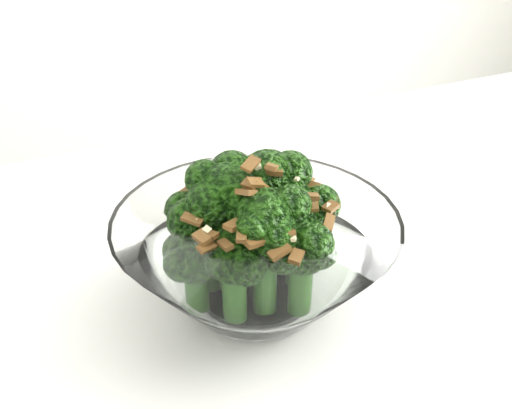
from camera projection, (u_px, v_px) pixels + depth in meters
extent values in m
cube|color=white|center=(402.00, 327.00, 0.46)|extent=(1.32, 1.00, 0.04)
cylinder|color=white|center=(490.00, 279.00, 1.11)|extent=(0.04, 0.04, 0.71)
cylinder|color=white|center=(256.00, 298.00, 0.45)|extent=(0.09, 0.09, 0.01)
cylinder|color=#265717|center=(197.00, 289.00, 0.42)|extent=(0.02, 0.02, 0.04)
sphere|color=#21520F|center=(194.00, 257.00, 0.40)|extent=(0.04, 0.04, 0.04)
cylinder|color=#265717|center=(267.00, 235.00, 0.45)|extent=(0.02, 0.02, 0.07)
sphere|color=#21520F|center=(268.00, 180.00, 0.42)|extent=(0.05, 0.05, 0.05)
cylinder|color=#265717|center=(228.00, 250.00, 0.43)|extent=(0.02, 0.02, 0.07)
sphere|color=#21520F|center=(227.00, 195.00, 0.41)|extent=(0.05, 0.05, 0.05)
cylinder|color=#265717|center=(247.00, 237.00, 0.47)|extent=(0.02, 0.02, 0.04)
sphere|color=#21520F|center=(247.00, 205.00, 0.46)|extent=(0.04, 0.04, 0.04)
cylinder|color=#265717|center=(209.00, 259.00, 0.44)|extent=(0.02, 0.02, 0.05)
sphere|color=#21520F|center=(207.00, 218.00, 0.42)|extent=(0.04, 0.04, 0.04)
cylinder|color=#265717|center=(235.00, 294.00, 0.41)|extent=(0.02, 0.02, 0.05)
sphere|color=#21520F|center=(234.00, 255.00, 0.39)|extent=(0.04, 0.04, 0.04)
cylinder|color=#265717|center=(298.00, 254.00, 0.44)|extent=(0.02, 0.02, 0.06)
sphere|color=#21520F|center=(300.00, 212.00, 0.42)|extent=(0.04, 0.04, 0.04)
cylinder|color=#265717|center=(297.00, 240.00, 0.47)|extent=(0.02, 0.02, 0.04)
sphere|color=#21520F|center=(298.00, 210.00, 0.46)|extent=(0.04, 0.04, 0.04)
cylinder|color=#265717|center=(265.00, 273.00, 0.41)|extent=(0.02, 0.02, 0.07)
sphere|color=#21520F|center=(266.00, 219.00, 0.39)|extent=(0.04, 0.04, 0.04)
cylinder|color=#265717|center=(300.00, 286.00, 0.41)|extent=(0.02, 0.02, 0.05)
sphere|color=#21520F|center=(302.00, 245.00, 0.39)|extent=(0.04, 0.04, 0.04)
cube|color=olive|center=(207.00, 185.00, 0.42)|extent=(0.01, 0.02, 0.01)
cube|color=olive|center=(302.00, 180.00, 0.43)|extent=(0.01, 0.01, 0.00)
cube|color=olive|center=(188.00, 206.00, 0.40)|extent=(0.01, 0.02, 0.01)
cube|color=olive|center=(286.00, 172.00, 0.43)|extent=(0.01, 0.01, 0.01)
cube|color=olive|center=(331.00, 206.00, 0.42)|extent=(0.01, 0.01, 0.01)
cube|color=olive|center=(199.00, 181.00, 0.44)|extent=(0.01, 0.01, 0.01)
cube|color=olive|center=(309.00, 208.00, 0.39)|extent=(0.02, 0.01, 0.01)
cube|color=olive|center=(255.00, 170.00, 0.46)|extent=(0.01, 0.01, 0.01)
cube|color=olive|center=(274.00, 172.00, 0.40)|extent=(0.01, 0.01, 0.01)
cube|color=olive|center=(202.00, 238.00, 0.37)|extent=(0.01, 0.01, 0.01)
cube|color=olive|center=(255.00, 241.00, 0.36)|extent=(0.02, 0.01, 0.01)
cube|color=olive|center=(225.00, 245.00, 0.37)|extent=(0.01, 0.01, 0.00)
cube|color=olive|center=(230.00, 177.00, 0.44)|extent=(0.01, 0.01, 0.01)
cube|color=olive|center=(192.00, 190.00, 0.43)|extent=(0.01, 0.01, 0.01)
cube|color=olive|center=(242.00, 235.00, 0.36)|extent=(0.01, 0.02, 0.00)
cube|color=olive|center=(233.00, 173.00, 0.44)|extent=(0.01, 0.01, 0.01)
cube|color=olive|center=(311.00, 186.00, 0.42)|extent=(0.01, 0.02, 0.01)
cube|color=olive|center=(257.00, 166.00, 0.43)|extent=(0.01, 0.02, 0.01)
cube|color=olive|center=(207.00, 247.00, 0.37)|extent=(0.02, 0.01, 0.01)
cube|color=olive|center=(308.00, 180.00, 0.43)|extent=(0.01, 0.01, 0.01)
cube|color=olive|center=(255.00, 182.00, 0.38)|extent=(0.01, 0.01, 0.01)
cube|color=olive|center=(331.00, 207.00, 0.40)|extent=(0.01, 0.01, 0.00)
cube|color=olive|center=(296.00, 257.00, 0.36)|extent=(0.01, 0.01, 0.01)
cube|color=olive|center=(310.00, 193.00, 0.42)|extent=(0.01, 0.01, 0.01)
cube|color=olive|center=(266.00, 189.00, 0.39)|extent=(0.01, 0.01, 0.01)
cube|color=olive|center=(308.00, 196.00, 0.40)|extent=(0.02, 0.01, 0.01)
cube|color=olive|center=(251.00, 164.00, 0.39)|extent=(0.02, 0.02, 0.01)
cube|color=olive|center=(216.00, 181.00, 0.45)|extent=(0.01, 0.02, 0.01)
cube|color=olive|center=(221.00, 177.00, 0.45)|extent=(0.01, 0.02, 0.01)
cube|color=olive|center=(202.00, 184.00, 0.42)|extent=(0.02, 0.01, 0.00)
cube|color=olive|center=(208.00, 234.00, 0.37)|extent=(0.01, 0.02, 0.00)
cube|color=olive|center=(261.00, 165.00, 0.43)|extent=(0.02, 0.01, 0.01)
cube|color=olive|center=(245.00, 172.00, 0.44)|extent=(0.01, 0.01, 0.01)
cube|color=olive|center=(248.00, 174.00, 0.46)|extent=(0.01, 0.01, 0.01)
cube|color=olive|center=(250.00, 184.00, 0.38)|extent=(0.01, 0.01, 0.01)
cube|color=olive|center=(231.00, 171.00, 0.42)|extent=(0.01, 0.02, 0.01)
cube|color=olive|center=(280.00, 252.00, 0.36)|extent=(0.02, 0.01, 0.01)
cube|color=olive|center=(188.00, 191.00, 0.42)|extent=(0.01, 0.01, 0.01)
cube|color=olive|center=(178.00, 211.00, 0.41)|extent=(0.01, 0.01, 0.01)
cube|color=olive|center=(246.00, 170.00, 0.43)|extent=(0.01, 0.01, 0.01)
cube|color=olive|center=(240.00, 173.00, 0.40)|extent=(0.01, 0.01, 0.00)
cube|color=olive|center=(331.00, 204.00, 0.41)|extent=(0.01, 0.02, 0.01)
cube|color=olive|center=(287.00, 231.00, 0.37)|extent=(0.01, 0.01, 0.01)
cube|color=olive|center=(234.00, 172.00, 0.42)|extent=(0.01, 0.01, 0.01)
cube|color=olive|center=(192.00, 219.00, 0.39)|extent=(0.02, 0.02, 0.01)
cube|color=olive|center=(207.00, 182.00, 0.42)|extent=(0.01, 0.01, 0.01)
cube|color=olive|center=(307.00, 184.00, 0.43)|extent=(0.01, 0.01, 0.01)
cube|color=olive|center=(319.00, 194.00, 0.42)|extent=(0.01, 0.01, 0.01)
cube|color=olive|center=(254.00, 171.00, 0.45)|extent=(0.02, 0.01, 0.01)
cube|color=olive|center=(266.00, 177.00, 0.46)|extent=(0.01, 0.01, 0.01)
cube|color=olive|center=(272.00, 167.00, 0.39)|extent=(0.01, 0.02, 0.01)
cube|color=olive|center=(234.00, 225.00, 0.37)|extent=(0.02, 0.01, 0.01)
cube|color=olive|center=(246.00, 192.00, 0.38)|extent=(0.01, 0.02, 0.01)
cube|color=olive|center=(329.00, 222.00, 0.39)|extent=(0.01, 0.02, 0.01)
cube|color=beige|center=(257.00, 194.00, 0.38)|extent=(0.01, 0.01, 0.01)
cube|color=beige|center=(269.00, 170.00, 0.45)|extent=(0.01, 0.01, 0.00)
cube|color=beige|center=(207.00, 191.00, 0.40)|extent=(0.00, 0.00, 0.00)
cube|color=beige|center=(198.00, 221.00, 0.38)|extent=(0.00, 0.00, 0.00)
cube|color=beige|center=(293.00, 239.00, 0.37)|extent=(0.01, 0.00, 0.00)
cube|color=beige|center=(297.00, 179.00, 0.40)|extent=(0.00, 0.00, 0.00)
cube|color=beige|center=(295.00, 180.00, 0.42)|extent=(0.00, 0.01, 0.01)
cube|color=beige|center=(188.00, 206.00, 0.40)|extent=(0.01, 0.01, 0.00)
cube|color=beige|center=(282.00, 169.00, 0.42)|extent=(0.01, 0.01, 0.00)
cube|color=beige|center=(312.00, 183.00, 0.43)|extent=(0.01, 0.01, 0.00)
cube|color=beige|center=(268.00, 166.00, 0.41)|extent=(0.01, 0.01, 0.00)
cube|color=beige|center=(258.00, 166.00, 0.39)|extent=(0.01, 0.01, 0.01)
cube|color=beige|center=(278.00, 200.00, 0.38)|extent=(0.01, 0.01, 0.01)
cube|color=beige|center=(274.00, 194.00, 0.38)|extent=(0.01, 0.01, 0.00)
cube|color=beige|center=(252.00, 220.00, 0.37)|extent=(0.01, 0.01, 0.00)
cube|color=beige|center=(207.00, 230.00, 0.37)|extent=(0.01, 0.01, 0.01)
cube|color=beige|center=(329.00, 207.00, 0.40)|extent=(0.01, 0.01, 0.01)
cube|color=beige|center=(316.00, 188.00, 0.43)|extent=(0.01, 0.01, 0.01)
cube|color=beige|center=(274.00, 218.00, 0.37)|extent=(0.01, 0.01, 0.00)
cube|color=beige|center=(262.00, 166.00, 0.40)|extent=(0.01, 0.01, 0.00)
cube|color=beige|center=(244.00, 169.00, 0.44)|extent=(0.00, 0.00, 0.00)
cube|color=beige|center=(228.00, 169.00, 0.42)|extent=(0.00, 0.01, 0.00)
cube|color=beige|center=(188.00, 206.00, 0.40)|extent=(0.01, 0.01, 0.01)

